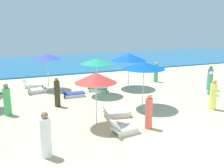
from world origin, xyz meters
The scene contains 21 objects.
ground_plane centered at (0.00, 0.00, 0.00)m, with size 60.00×60.00×0.00m, color beige.
ocean centered at (0.00, 22.96, 0.06)m, with size 60.00×14.08×0.12m, color #186293.
umbrella_0 centered at (-0.01, 5.49, 2.39)m, with size 2.33×2.33×2.57m.
umbrella_1 centered at (1.11, 9.73, 2.27)m, with size 2.49×2.49×2.53m.
umbrella_5 centered at (-3.25, 3.97, 2.28)m, with size 1.91×1.91×2.51m.
lounge_chair_5_0 centered at (-2.02, 4.67, 0.27)m, with size 1.57×0.86×0.68m.
lounge_chair_5_1 centered at (-2.49, 2.62, 0.28)m, with size 1.35×0.84×0.76m.
umbrella_6 centered at (-1.61, 8.83, 2.25)m, with size 2.09×2.09×2.43m.
lounge_chair_6_0 centered at (-1.37, 9.72, 0.24)m, with size 1.56×1.18×0.70m.
lounge_chair_6_1 centered at (-3.22, 9.00, 0.23)m, with size 1.52×0.71×0.61m.
umbrella_7 centered at (-4.36, 11.50, 2.34)m, with size 1.96×1.96×2.53m.
lounge_chair_7_0 centered at (-5.33, 10.76, 0.26)m, with size 1.47×0.85×0.72m.
lounge_chair_7_1 centered at (-5.38, 12.39, 0.24)m, with size 1.56×1.01×0.63m.
beachgoer_0 centered at (3.40, 3.77, 0.78)m, with size 0.49×0.49×1.69m.
beachgoer_1 centered at (-1.17, 2.77, 0.77)m, with size 0.37×0.37×1.64m.
beachgoer_2 centered at (3.95, 10.67, 0.76)m, with size 0.36×0.36×1.62m.
beachgoer_3 centered at (-5.80, 1.91, 0.79)m, with size 0.54×0.54×1.70m.
beachgoer_4 centered at (5.31, 6.11, 0.77)m, with size 0.38×0.38×1.57m.
beachgoer_5 centered at (-7.07, 6.94, 0.79)m, with size 0.47×0.47×1.69m.
beachgoer_6 centered at (6.19, 7.13, 0.81)m, with size 0.49×0.49×1.74m.
beachgoer_7 centered at (-4.44, 7.39, 0.79)m, with size 0.43×0.43×1.69m.
Camera 1 is at (-6.71, -6.75, 4.72)m, focal length 41.32 mm.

